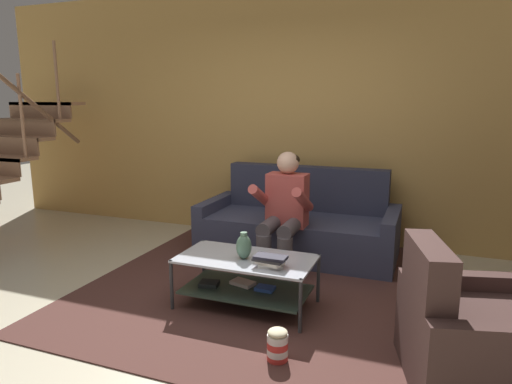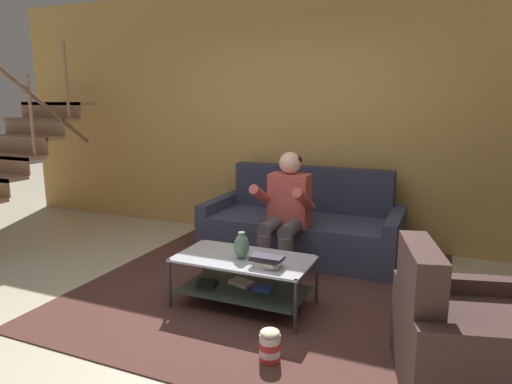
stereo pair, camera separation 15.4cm
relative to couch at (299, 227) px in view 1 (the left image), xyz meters
The scene contains 10 objects.
ground 1.88m from the couch, 93.89° to the right, with size 16.80×16.80×0.00m, color beige.
back_partition 1.32m from the couch, 101.64° to the left, with size 8.40×0.12×2.90m, color tan.
couch is the anchor object (origin of this frame).
person_seated_center 0.64m from the couch, 90.00° to the right, with size 0.50×0.58×1.14m.
coffee_table 1.41m from the couch, 91.54° to the right, with size 1.06×0.56×0.41m.
area_rug 0.88m from the couch, 91.06° to the right, with size 3.00×3.35×0.01m.
vase 1.45m from the couch, 91.53° to the right, with size 0.12×0.12×0.21m.
book_stack 1.56m from the couch, 82.14° to the right, with size 0.25×0.17×0.09m.
armchair 2.47m from the couch, 49.62° to the right, with size 1.05×1.00×0.84m.
popcorn_tub 2.12m from the couch, 77.75° to the right, with size 0.13×0.13×0.22m.
Camera 1 is at (1.38, -2.69, 1.61)m, focal length 32.00 mm.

